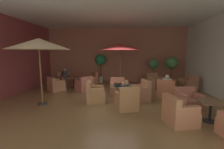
{
  "coord_description": "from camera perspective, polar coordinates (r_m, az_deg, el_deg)",
  "views": [
    {
      "loc": [
        0.54,
        -7.0,
        2.09
      ],
      "look_at": [
        0.0,
        0.43,
        1.05
      ],
      "focal_mm": 24.76,
      "sensor_mm": 36.0,
      "label": 1
    }
  ],
  "objects": [
    {
      "name": "wall_back_brick",
      "position": [
        11.28,
        1.42,
        7.1
      ],
      "size": [
        10.02,
        0.08,
        3.86
      ],
      "primitive_type": "cube",
      "color": "#A1634B",
      "rests_on": "ground_plane"
    },
    {
      "name": "armchair_mid_center_east",
      "position": [
        8.67,
        -10.24,
        -4.06
      ],
      "size": [
        1.07,
        1.07,
        0.83
      ],
      "color": "#B56655",
      "rests_on": "ground_plane"
    },
    {
      "name": "potted_tree_mid_right",
      "position": [
        10.92,
        21.07,
        3.41
      ],
      "size": [
        0.78,
        0.78,
        1.84
      ],
      "color": "#AB644F",
      "rests_on": "ground_plane"
    },
    {
      "name": "cafe_table_front_right",
      "position": [
        8.92,
        20.82,
        -2.79
      ],
      "size": [
        0.83,
        0.83,
        0.65
      ],
      "color": "black",
      "rests_on": "ground_plane"
    },
    {
      "name": "patron_with_friend",
      "position": [
        7.82,
        19.64,
        -2.81
      ],
      "size": [
        0.45,
        0.37,
        0.67
      ],
      "color": "silver",
      "rests_on": "ground_plane"
    },
    {
      "name": "armchair_rear_right_north",
      "position": [
        5.1,
        23.47,
        -13.05
      ],
      "size": [
        0.94,
        0.96,
        0.86
      ],
      "color": "#B5744D",
      "rests_on": "ground_plane"
    },
    {
      "name": "armchair_front_left_north",
      "position": [
        6.71,
        -6.32,
        -7.4
      ],
      "size": [
        0.87,
        0.87,
        0.88
      ],
      "color": "#AA794B",
      "rests_on": "ground_plane"
    },
    {
      "name": "armchair_front_left_south",
      "position": [
        7.05,
        10.55,
        -6.72
      ],
      "size": [
        0.91,
        0.97,
        0.9
      ],
      "color": "#AB734E",
      "rests_on": "ground_plane"
    },
    {
      "name": "armchair_front_right_north",
      "position": [
        9.64,
        26.36,
        -3.45
      ],
      "size": [
        0.97,
        0.92,
        0.87
      ],
      "color": "#A9704E",
      "rests_on": "ground_plane"
    },
    {
      "name": "armchair_front_left_west",
      "position": [
        7.74,
        2.03,
        -5.28
      ],
      "size": [
        0.77,
        0.84,
        0.85
      ],
      "color": "#AF6C50",
      "rests_on": "ground_plane"
    },
    {
      "name": "open_laptop",
      "position": [
        6.54,
        2.29,
        -4.36
      ],
      "size": [
        0.32,
        0.25,
        0.2
      ],
      "color": "#9EA0A5",
      "rests_on": "cafe_table_front_left"
    },
    {
      "name": "armchair_front_right_east",
      "position": [
        9.71,
        15.6,
        -2.9
      ],
      "size": [
        1.03,
        1.02,
        0.87
      ],
      "color": "#AA744E",
      "rests_on": "ground_plane"
    },
    {
      "name": "cafe_table_front_left",
      "position": [
        6.72,
        2.41,
        -5.98
      ],
      "size": [
        0.63,
        0.63,
        0.65
      ],
      "color": "black",
      "rests_on": "ground_plane"
    },
    {
      "name": "armchair_mid_center_west",
      "position": [
        10.61,
        -16.97,
        -2.05
      ],
      "size": [
        1.07,
        1.08,
        0.89
      ],
      "color": "#AF6E51",
      "rests_on": "ground_plane"
    },
    {
      "name": "potted_tree_mid_left",
      "position": [
        10.91,
        -4.24,
        4.82
      ],
      "size": [
        0.77,
        0.77,
        2.03
      ],
      "color": "beige",
      "rests_on": "ground_plane"
    },
    {
      "name": "armchair_mid_center_north",
      "position": [
        9.15,
        -20.03,
        -3.85
      ],
      "size": [
        1.09,
        1.09,
        0.8
      ],
      "color": "#B07650",
      "rests_on": "ground_plane"
    },
    {
      "name": "patron_blue_shirt",
      "position": [
        10.51,
        -16.94,
        0.11
      ],
      "size": [
        0.38,
        0.39,
        0.68
      ],
      "color": "#383A39",
      "rests_on": "ground_plane"
    },
    {
      "name": "armchair_mid_center_south",
      "position": [
        10.1,
        -7.83,
        -2.29
      ],
      "size": [
        1.08,
        1.07,
        0.88
      ],
      "color": "#B06B44",
      "rests_on": "ground_plane"
    },
    {
      "name": "iced_drink_cup",
      "position": [
        6.64,
        1.8,
        -4.14
      ],
      "size": [
        0.08,
        0.08,
        0.11
      ],
      "primitive_type": "cylinder",
      "color": "white",
      "rests_on": "cafe_table_front_left"
    },
    {
      "name": "armchair_front_left_east",
      "position": [
        5.83,
        5.4,
        -9.7
      ],
      "size": [
        0.95,
        0.96,
        0.91
      ],
      "color": "#AA7647",
      "rests_on": "ground_plane"
    },
    {
      "name": "cafe_table_mid_center",
      "position": [
        9.59,
        -13.88,
        -1.82
      ],
      "size": [
        0.78,
        0.78,
        0.65
      ],
      "color": "black",
      "rests_on": "ground_plane"
    },
    {
      "name": "ceiling_slab",
      "position": [
        7.24,
        -0.27,
        22.3
      ],
      "size": [
        10.02,
        8.63,
        0.06
      ],
      "primitive_type": "cube",
      "color": "silver",
      "rests_on": "wall_back_brick"
    },
    {
      "name": "wall_left_accent",
      "position": [
        8.91,
        -34.25,
        5.53
      ],
      "size": [
        0.08,
        8.63,
        3.86
      ],
      "primitive_type": "cube",
      "color": "brown",
      "rests_on": "ground_plane"
    },
    {
      "name": "potted_tree_left_corner",
      "position": [
        10.6,
        15.02,
        2.58
      ],
      "size": [
        0.65,
        0.65,
        1.71
      ],
      "color": "beige",
      "rests_on": "ground_plane"
    },
    {
      "name": "cafe_table_rear_right",
      "position": [
        5.65,
        32.65,
        -9.79
      ],
      "size": [
        0.77,
        0.77,
        0.65
      ],
      "color": "black",
      "rests_on": "ground_plane"
    },
    {
      "name": "ground_plane",
      "position": [
        7.32,
        -0.25,
        -8.74
      ],
      "size": [
        10.02,
        8.63,
        0.02
      ],
      "primitive_type": "cube",
      "color": "brown"
    },
    {
      "name": "armchair_rear_right_west",
      "position": [
        6.46,
        26.39,
        -8.97
      ],
      "size": [
        0.92,
        0.89,
        0.81
      ],
      "color": "#AC6953",
      "rests_on": "ground_plane"
    },
    {
      "name": "patron_by_window",
      "position": [
        5.77,
        5.28,
        -5.79
      ],
      "size": [
        0.43,
        0.34,
        0.66
      ],
      "color": "#31403F",
      "rests_on": "ground_plane"
    },
    {
      "name": "patio_umbrella_center_beige",
      "position": [
        6.71,
        -25.39,
        10.09
      ],
      "size": [
        2.4,
        2.4,
        2.66
      ],
      "color": "#2D2D2D",
      "rests_on": "ground_plane"
    },
    {
      "name": "patio_umbrella_tall_red",
      "position": [
        9.16,
        3.09,
        9.99
      ],
      "size": [
        2.57,
        2.57,
        2.62
      ],
      "color": "#2D2D2D",
      "rests_on": "ground_plane"
    },
    {
      "name": "armchair_front_right_south",
      "position": [
        7.85,
        19.45,
        -5.65
      ],
      "size": [
        1.04,
        1.0,
        0.86
      ],
      "color": "#B76744",
      "rests_on": "ground_plane"
    }
  ]
}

